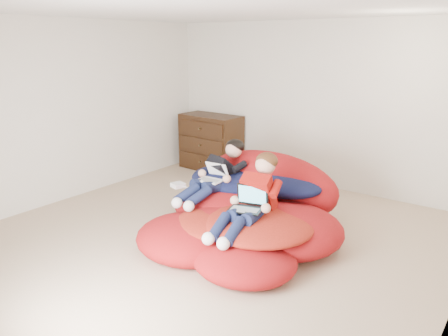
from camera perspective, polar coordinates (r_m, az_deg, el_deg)
room_shell at (r=5.04m, az=-1.38°, el=-6.71°), size 5.10×5.10×2.77m
dresser at (r=7.67m, az=-1.75°, el=3.37°), size 1.10×0.63×0.97m
beanbag_pile at (r=5.17m, az=3.09°, el=-5.43°), size 2.27×2.41×0.89m
cream_pillow at (r=5.97m, az=1.99°, el=1.00°), size 0.40×0.26×0.26m
older_boy at (r=5.37m, az=-0.64°, el=-0.40°), size 0.42×1.20×0.63m
younger_boy at (r=4.57m, az=3.73°, el=-3.54°), size 0.37×1.09×0.75m
laptop_white at (r=5.29m, az=-1.41°, el=-1.00°), size 0.30×0.32×0.20m
laptop_black at (r=4.54m, az=3.23°, el=-4.58°), size 0.39×0.35×0.25m
power_adapter at (r=5.60m, az=-6.03°, el=-2.23°), size 0.18×0.18×0.05m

